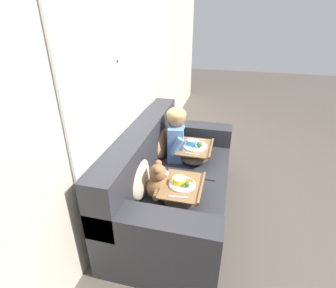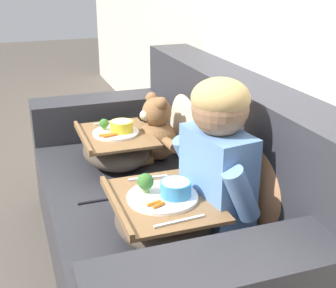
{
  "view_description": "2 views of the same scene",
  "coord_description": "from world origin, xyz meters",
  "px_view_note": "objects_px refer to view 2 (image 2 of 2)",
  "views": [
    {
      "loc": [
        -2.01,
        -0.41,
        1.8
      ],
      "look_at": [
        0.02,
        0.1,
        0.73
      ],
      "focal_mm": 28.0,
      "sensor_mm": 36.0,
      "label": 1
    },
    {
      "loc": [
        1.66,
        -0.55,
        1.3
      ],
      "look_at": [
        0.04,
        0.02,
        0.63
      ],
      "focal_mm": 50.0,
      "sensor_mm": 36.0,
      "label": 2
    }
  ],
  "objects_px": {
    "throw_pillow_behind_child": "(261,172)",
    "throw_pillow_behind_teddy": "(190,117)",
    "lap_tray_child": "(163,216)",
    "couch": "(176,208)",
    "child_figure": "(218,150)",
    "teddy_bear": "(156,132)",
    "lap_tray_teddy": "(116,148)"
  },
  "relations": [
    {
      "from": "lap_tray_teddy",
      "to": "couch",
      "type": "bearing_deg",
      "value": 27.28
    },
    {
      "from": "throw_pillow_behind_teddy",
      "to": "throw_pillow_behind_child",
      "type": "bearing_deg",
      "value": 0.0
    },
    {
      "from": "couch",
      "to": "child_figure",
      "type": "height_order",
      "value": "child_figure"
    },
    {
      "from": "couch",
      "to": "child_figure",
      "type": "bearing_deg",
      "value": 4.45
    },
    {
      "from": "teddy_bear",
      "to": "lap_tray_teddy",
      "type": "relative_size",
      "value": 0.85
    },
    {
      "from": "child_figure",
      "to": "teddy_bear",
      "type": "distance_m",
      "value": 0.69
    },
    {
      "from": "throw_pillow_behind_teddy",
      "to": "lap_tray_teddy",
      "type": "height_order",
      "value": "throw_pillow_behind_teddy"
    },
    {
      "from": "throw_pillow_behind_teddy",
      "to": "child_figure",
      "type": "xyz_separation_m",
      "value": [
        0.67,
        -0.17,
        0.11
      ]
    },
    {
      "from": "child_figure",
      "to": "lap_tray_child",
      "type": "relative_size",
      "value": 1.33
    },
    {
      "from": "couch",
      "to": "lap_tray_child",
      "type": "distance_m",
      "value": 0.42
    },
    {
      "from": "couch",
      "to": "throw_pillow_behind_child",
      "type": "bearing_deg",
      "value": 30.54
    },
    {
      "from": "child_figure",
      "to": "lap_tray_teddy",
      "type": "xyz_separation_m",
      "value": [
        -0.67,
        -0.2,
        -0.22
      ]
    },
    {
      "from": "couch",
      "to": "throw_pillow_behind_child",
      "type": "relative_size",
      "value": 4.21
    },
    {
      "from": "couch",
      "to": "lap_tray_teddy",
      "type": "height_order",
      "value": "couch"
    },
    {
      "from": "throw_pillow_behind_child",
      "to": "child_figure",
      "type": "bearing_deg",
      "value": -89.95
    },
    {
      "from": "child_figure",
      "to": "lap_tray_teddy",
      "type": "bearing_deg",
      "value": -163.47
    },
    {
      "from": "throw_pillow_behind_child",
      "to": "throw_pillow_behind_teddy",
      "type": "relative_size",
      "value": 0.97
    },
    {
      "from": "throw_pillow_behind_child",
      "to": "throw_pillow_behind_teddy",
      "type": "bearing_deg",
      "value": 180.0
    },
    {
      "from": "throw_pillow_behind_teddy",
      "to": "teddy_bear",
      "type": "distance_m",
      "value": 0.18
    },
    {
      "from": "couch",
      "to": "child_figure",
      "type": "distance_m",
      "value": 0.52
    },
    {
      "from": "couch",
      "to": "throw_pillow_behind_child",
      "type": "distance_m",
      "value": 0.48
    },
    {
      "from": "throw_pillow_behind_child",
      "to": "child_figure",
      "type": "relative_size",
      "value": 0.77
    },
    {
      "from": "throw_pillow_behind_child",
      "to": "throw_pillow_behind_teddy",
      "type": "height_order",
      "value": "throw_pillow_behind_teddy"
    },
    {
      "from": "couch",
      "to": "throw_pillow_behind_teddy",
      "type": "bearing_deg",
      "value": 149.46
    },
    {
      "from": "throw_pillow_behind_teddy",
      "to": "lap_tray_teddy",
      "type": "xyz_separation_m",
      "value": [
        -0.0,
        -0.37,
        -0.11
      ]
    },
    {
      "from": "throw_pillow_behind_child",
      "to": "teddy_bear",
      "type": "distance_m",
      "value": 0.7
    },
    {
      "from": "couch",
      "to": "teddy_bear",
      "type": "distance_m",
      "value": 0.41
    },
    {
      "from": "throw_pillow_behind_child",
      "to": "lap_tray_child",
      "type": "height_order",
      "value": "throw_pillow_behind_child"
    },
    {
      "from": "throw_pillow_behind_teddy",
      "to": "child_figure",
      "type": "height_order",
      "value": "child_figure"
    },
    {
      "from": "child_figure",
      "to": "throw_pillow_behind_teddy",
      "type": "bearing_deg",
      "value": 165.64
    },
    {
      "from": "couch",
      "to": "lap_tray_child",
      "type": "height_order",
      "value": "couch"
    },
    {
      "from": "child_figure",
      "to": "teddy_bear",
      "type": "relative_size",
      "value": 1.58
    }
  ]
}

